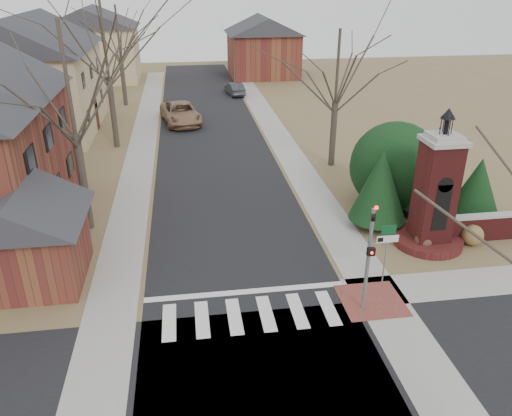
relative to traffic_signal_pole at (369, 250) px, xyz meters
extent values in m
plane|color=brown|center=(-4.30, -0.57, -2.59)|extent=(120.00, 120.00, 0.00)
cube|color=black|center=(-4.30, 21.43, -2.58)|extent=(8.00, 70.00, 0.01)
cube|color=black|center=(-4.30, -3.57, -2.58)|extent=(120.00, 8.00, 0.01)
cube|color=silver|center=(-4.30, 0.23, -2.58)|extent=(8.00, 2.20, 0.02)
cube|color=silver|center=(-4.30, 1.73, -2.58)|extent=(8.00, 0.35, 0.02)
cube|color=gray|center=(0.90, 21.43, -2.58)|extent=(2.00, 60.00, 0.02)
cube|color=gray|center=(-9.50, 21.43, -2.58)|extent=(2.00, 60.00, 0.02)
cube|color=brown|center=(0.50, 0.43, -2.57)|extent=(2.40, 2.40, 0.02)
cylinder|color=slate|center=(0.00, 0.03, -0.49)|extent=(0.14, 0.14, 4.20)
imported|color=black|center=(0.00, 0.03, 1.46)|extent=(0.15, 0.18, 0.90)
sphere|color=#FF0C05|center=(0.00, -0.19, 1.76)|extent=(0.14, 0.14, 0.14)
cube|color=black|center=(0.00, -0.15, 0.01)|extent=(0.28, 0.16, 0.30)
sphere|color=#FF0C05|center=(0.00, -0.24, 0.01)|extent=(0.11, 0.11, 0.11)
cylinder|color=slate|center=(1.30, 1.43, -1.29)|extent=(0.06, 0.06, 2.60)
cube|color=silver|center=(1.30, 1.41, -0.44)|extent=(0.90, 0.03, 0.30)
cube|color=black|center=(1.00, 1.39, -0.44)|extent=(0.22, 0.02, 0.18)
cube|color=#0F4620|center=(1.30, 1.41, -0.04)|extent=(0.60, 0.03, 0.40)
cylinder|color=maroon|center=(4.70, 4.43, -2.41)|extent=(3.20, 3.20, 0.36)
cube|color=maroon|center=(4.70, 4.43, -0.09)|extent=(1.50, 1.50, 5.00)
cube|color=black|center=(4.70, 3.71, -0.39)|extent=(0.70, 0.10, 2.20)
cube|color=gray|center=(4.70, 4.43, 2.46)|extent=(1.70, 1.70, 0.20)
cube|color=gray|center=(4.70, 4.43, 2.66)|extent=(1.30, 1.30, 0.20)
cylinder|color=black|center=(4.70, 4.43, 3.06)|extent=(0.20, 0.20, 0.60)
cone|color=black|center=(4.70, 4.43, 3.66)|extent=(0.64, 0.64, 0.45)
cube|color=#C9BE86|center=(-17.80, 26.43, 0.61)|extent=(9.00, 12.00, 6.40)
cube|color=brown|center=(-12.80, 3.93, -1.19)|extent=(4.00, 4.00, 2.80)
cube|color=#C9BE86|center=(-16.30, 47.43, 0.41)|extent=(10.00, 8.00, 6.00)
cube|color=#C9BE86|center=(-19.10, 45.83, 4.40)|extent=(0.75, 0.75, 3.08)
cube|color=brown|center=(3.70, 47.43, -0.09)|extent=(8.00, 8.00, 5.00)
cube|color=brown|center=(1.46, 45.83, 3.31)|extent=(0.75, 0.75, 2.80)
cylinder|color=#473D33|center=(2.90, 6.43, -2.34)|extent=(0.20, 0.20, 0.50)
cone|color=black|center=(2.90, 6.43, -0.29)|extent=(2.80, 2.80, 3.60)
cylinder|color=#473D33|center=(6.20, 7.63, -2.34)|extent=(0.20, 0.20, 0.50)
cone|color=black|center=(6.20, 7.63, 0.01)|extent=(3.40, 3.40, 4.20)
cylinder|color=#473D33|center=(8.20, 6.63, -2.34)|extent=(0.20, 0.20, 0.50)
cone|color=black|center=(8.20, 6.63, -0.69)|extent=(2.40, 2.40, 2.80)
sphere|color=black|center=(4.70, 8.93, -0.19)|extent=(4.80, 4.80, 4.80)
cylinder|color=#473D33|center=(-11.30, 8.43, -0.17)|extent=(0.40, 0.40, 4.83)
cylinder|color=#473D33|center=(-11.30, 21.43, -0.07)|extent=(0.40, 0.40, 5.04)
cylinder|color=#473D33|center=(-11.80, 34.43, -0.38)|extent=(0.40, 0.40, 4.41)
cylinder|color=#473D33|center=(3.20, 15.43, -0.49)|extent=(0.40, 0.40, 4.20)
imported|color=#977152|center=(-6.57, 27.14, -1.74)|extent=(3.81, 6.49, 1.69)
imported|color=#37393F|center=(-0.90, 37.23, -1.94)|extent=(1.92, 4.06, 1.29)
sphere|color=brown|center=(4.30, 4.03, -2.17)|extent=(0.83, 0.83, 0.83)
sphere|color=olive|center=(6.70, 4.03, -2.09)|extent=(1.00, 1.00, 1.00)
camera|label=1|loc=(-6.29, -14.77, 9.01)|focal=35.00mm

